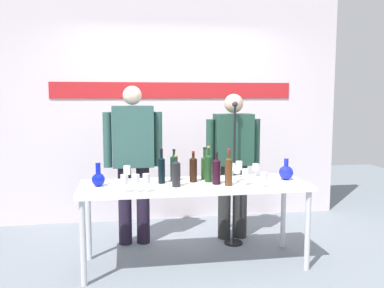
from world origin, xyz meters
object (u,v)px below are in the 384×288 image
at_px(wine_bottle_6, 229,170).
at_px(decanter_blue_right, 286,172).
at_px(wine_glass_left_2, 127,171).
at_px(wine_glass_right_5, 245,174).
at_px(wine_bottle_7, 176,173).
at_px(wine_glass_right_3, 256,167).
at_px(wine_bottle_0, 162,169).
at_px(wine_bottle_1, 193,168).
at_px(presenter_left, 133,155).
at_px(wine_bottle_4, 216,170).
at_px(wine_bottle_3, 174,167).
at_px(wine_glass_right_0, 232,167).
at_px(decanter_blue_left, 98,178).
at_px(wine_bottle_5, 204,166).
at_px(wine_glass_left_0, 124,180).
at_px(wine_glass_left_1, 136,179).
at_px(microphone_stand, 234,197).
at_px(wine_bottle_2, 209,167).
at_px(presenter_right, 233,157).
at_px(wine_glass_right_4, 264,177).
at_px(wine_glass_right_1, 237,170).
at_px(wine_glass_right_2, 239,166).
at_px(display_table, 195,190).
at_px(wine_glass_left_3, 146,179).

bearing_deg(wine_bottle_6, decanter_blue_right, 15.33).
bearing_deg(wine_bottle_6, wine_glass_left_2, 158.02).
bearing_deg(wine_glass_right_5, wine_bottle_7, 175.35).
bearing_deg(wine_glass_right_3, wine_glass_right_5, -119.70).
distance_m(wine_bottle_0, wine_bottle_1, 0.30).
bearing_deg(wine_glass_right_3, presenter_left, 160.79).
bearing_deg(wine_bottle_4, wine_bottle_3, 152.34).
xyz_separation_m(wine_glass_right_0, wine_glass_right_5, (0.01, -0.43, 0.01)).
bearing_deg(decanter_blue_left, wine_bottle_0, 3.18).
xyz_separation_m(decanter_blue_left, wine_bottle_4, (1.07, -0.09, 0.06)).
relative_size(wine_bottle_4, wine_bottle_5, 0.95).
distance_m(wine_bottle_5, wine_glass_left_0, 0.89).
height_order(wine_glass_left_0, wine_glass_left_1, wine_glass_left_0).
xyz_separation_m(wine_glass_left_0, microphone_stand, (1.15, 0.74, -0.38)).
bearing_deg(wine_bottle_1, wine_bottle_0, -177.57).
height_order(decanter_blue_left, wine_bottle_4, wine_bottle_4).
bearing_deg(wine_glass_right_0, decanter_blue_left, -169.45).
distance_m(wine_bottle_2, microphone_stand, 0.68).
height_order(presenter_right, wine_glass_left_1, presenter_right).
bearing_deg(wine_glass_right_3, wine_glass_left_0, -158.62).
bearing_deg(wine_bottle_5, decanter_blue_right, -10.48).
bearing_deg(wine_bottle_1, wine_glass_left_2, 166.13).
bearing_deg(wine_glass_left_2, microphone_stand, 12.18).
xyz_separation_m(wine_bottle_0, wine_bottle_5, (0.43, 0.11, -0.01)).
xyz_separation_m(wine_bottle_3, wine_glass_right_3, (0.84, 0.11, -0.04)).
relative_size(wine_bottle_0, microphone_stand, 0.21).
distance_m(presenter_right, wine_glass_right_0, 0.41).
xyz_separation_m(wine_glass_left_0, wine_glass_right_4, (1.22, 0.01, -0.02)).
xyz_separation_m(presenter_left, wine_glass_right_1, (0.96, -0.63, -0.08)).
xyz_separation_m(decanter_blue_left, wine_glass_right_4, (1.45, -0.29, 0.03)).
bearing_deg(decanter_blue_left, wine_glass_right_2, 7.10).
xyz_separation_m(wine_glass_right_1, wine_glass_right_4, (0.16, -0.30, -0.01)).
height_order(decanter_blue_left, decanter_blue_right, decanter_blue_left).
xyz_separation_m(wine_bottle_4, microphone_stand, (0.31, 0.53, -0.39)).
distance_m(wine_bottle_6, wine_glass_left_2, 0.98).
relative_size(wine_bottle_5, microphone_stand, 0.21).
xyz_separation_m(wine_bottle_2, wine_glass_right_3, (0.52, 0.19, -0.05)).
distance_m(wine_bottle_7, microphone_stand, 0.98).
relative_size(wine_bottle_2, wine_glass_left_0, 2.18).
relative_size(wine_bottle_6, wine_glass_right_3, 2.58).
bearing_deg(decanter_blue_left, wine_bottle_7, -11.08).
distance_m(wine_bottle_1, wine_glass_left_2, 0.63).
distance_m(wine_glass_right_1, microphone_stand, 0.58).
relative_size(wine_glass_left_2, wine_glass_right_0, 1.10).
xyz_separation_m(wine_bottle_3, wine_bottle_7, (-0.01, -0.24, -0.01)).
bearing_deg(display_table, wine_bottle_1, 91.18).
bearing_deg(presenter_left, decanter_blue_left, -117.49).
bearing_deg(wine_bottle_2, wine_glass_right_3, 19.61).
bearing_deg(wine_bottle_0, wine_glass_left_3, -114.92).
relative_size(decanter_blue_left, wine_glass_left_2, 1.45).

